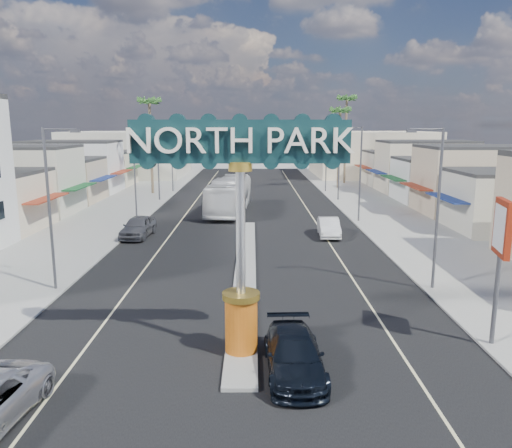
{
  "coord_description": "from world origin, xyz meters",
  "views": [
    {
      "loc": [
        0.47,
        -16.81,
        9.1
      ],
      "look_at": [
        0.65,
        10.34,
        3.72
      ],
      "focal_mm": 35.0,
      "sensor_mm": 36.0,
      "label": 1
    }
  ],
  "objects_px": {
    "gateway_sign": "(240,210)",
    "palm_right_mid": "(340,115)",
    "car_parked_left": "(138,227)",
    "bank_pylon_sign": "(502,236)",
    "streetlight_r_near": "(435,201)",
    "palm_right_far": "(347,104)",
    "streetlight_r_mid": "(359,169)",
    "streetlight_l_near": "(52,201)",
    "streetlight_l_mid": "(136,169)",
    "streetlight_r_far": "(325,155)",
    "palm_left_far": "(149,107)",
    "traffic_signal_left": "(173,166)",
    "car_parked_right": "(329,227)",
    "traffic_signal_right": "(324,166)",
    "suv_right": "(294,355)",
    "streetlight_l_far": "(173,155)",
    "city_bus": "(229,195)"
  },
  "relations": [
    {
      "from": "gateway_sign",
      "to": "suv_right",
      "type": "bearing_deg",
      "value": -38.72
    },
    {
      "from": "palm_right_mid",
      "to": "car_parked_right",
      "type": "height_order",
      "value": "palm_right_mid"
    },
    {
      "from": "streetlight_r_far",
      "to": "palm_left_far",
      "type": "bearing_deg",
      "value": -175.12
    },
    {
      "from": "gateway_sign",
      "to": "car_parked_left",
      "type": "height_order",
      "value": "gateway_sign"
    },
    {
      "from": "car_parked_left",
      "to": "bank_pylon_sign",
      "type": "relative_size",
      "value": 0.85
    },
    {
      "from": "car_parked_left",
      "to": "palm_right_far",
      "type": "bearing_deg",
      "value": 62.3
    },
    {
      "from": "streetlight_l_mid",
      "to": "car_parked_right",
      "type": "bearing_deg",
      "value": -19.84
    },
    {
      "from": "traffic_signal_left",
      "to": "palm_left_far",
      "type": "bearing_deg",
      "value": 122.43
    },
    {
      "from": "traffic_signal_left",
      "to": "palm_right_far",
      "type": "xyz_separation_m",
      "value": [
        24.18,
        18.01,
        8.11
      ]
    },
    {
      "from": "streetlight_r_far",
      "to": "car_parked_right",
      "type": "xyz_separation_m",
      "value": [
        -3.62,
        -28.22,
        -4.3
      ]
    },
    {
      "from": "streetlight_r_mid",
      "to": "city_bus",
      "type": "height_order",
      "value": "streetlight_r_mid"
    },
    {
      "from": "streetlight_l_mid",
      "to": "palm_right_far",
      "type": "relative_size",
      "value": 0.64
    },
    {
      "from": "city_bus",
      "to": "gateway_sign",
      "type": "bearing_deg",
      "value": -80.38
    },
    {
      "from": "streetlight_l_mid",
      "to": "streetlight_l_far",
      "type": "distance_m",
      "value": 22.0
    },
    {
      "from": "streetlight_l_mid",
      "to": "palm_left_far",
      "type": "relative_size",
      "value": 0.69
    },
    {
      "from": "streetlight_l_mid",
      "to": "streetlight_r_far",
      "type": "height_order",
      "value": "same"
    },
    {
      "from": "streetlight_l_near",
      "to": "bank_pylon_sign",
      "type": "xyz_separation_m",
      "value": [
        20.93,
        -7.3,
        -0.34
      ]
    },
    {
      "from": "streetlight_r_near",
      "to": "bank_pylon_sign",
      "type": "height_order",
      "value": "streetlight_r_near"
    },
    {
      "from": "streetlight_l_far",
      "to": "streetlight_r_mid",
      "type": "distance_m",
      "value": 30.32
    },
    {
      "from": "streetlight_l_far",
      "to": "streetlight_r_far",
      "type": "distance_m",
      "value": 20.87
    },
    {
      "from": "traffic_signal_left",
      "to": "palm_right_mid",
      "type": "relative_size",
      "value": 0.5
    },
    {
      "from": "traffic_signal_left",
      "to": "traffic_signal_right",
      "type": "relative_size",
      "value": 1.0
    },
    {
      "from": "car_parked_right",
      "to": "bank_pylon_sign",
      "type": "bearing_deg",
      "value": -77.13
    },
    {
      "from": "traffic_signal_left",
      "to": "city_bus",
      "type": "distance_m",
      "value": 11.38
    },
    {
      "from": "palm_right_far",
      "to": "suv_right",
      "type": "distance_m",
      "value": 64.05
    },
    {
      "from": "streetlight_r_far",
      "to": "car_parked_left",
      "type": "bearing_deg",
      "value": -124.34
    },
    {
      "from": "streetlight_l_far",
      "to": "car_parked_left",
      "type": "xyz_separation_m",
      "value": [
        1.43,
        -28.45,
        -4.19
      ]
    },
    {
      "from": "streetlight_r_near",
      "to": "palm_right_far",
      "type": "xyz_separation_m",
      "value": [
        4.57,
        52.0,
        7.32
      ]
    },
    {
      "from": "traffic_signal_right",
      "to": "car_parked_right",
      "type": "distance_m",
      "value": 20.66
    },
    {
      "from": "streetlight_r_near",
      "to": "car_parked_right",
      "type": "relative_size",
      "value": 1.93
    },
    {
      "from": "streetlight_r_near",
      "to": "palm_right_mid",
      "type": "bearing_deg",
      "value": 86.81
    },
    {
      "from": "gateway_sign",
      "to": "streetlight_l_mid",
      "type": "height_order",
      "value": "gateway_sign"
    },
    {
      "from": "traffic_signal_left",
      "to": "streetlight_l_mid",
      "type": "xyz_separation_m",
      "value": [
        -1.25,
        -13.99,
        0.79
      ]
    },
    {
      "from": "traffic_signal_right",
      "to": "streetlight_l_near",
      "type": "height_order",
      "value": "streetlight_l_near"
    },
    {
      "from": "streetlight_r_near",
      "to": "streetlight_r_far",
      "type": "distance_m",
      "value": 42.0
    },
    {
      "from": "gateway_sign",
      "to": "streetlight_r_far",
      "type": "height_order",
      "value": "gateway_sign"
    },
    {
      "from": "streetlight_l_mid",
      "to": "car_parked_right",
      "type": "xyz_separation_m",
      "value": [
        17.24,
        -6.22,
        -4.3
      ]
    },
    {
      "from": "streetlight_l_near",
      "to": "palm_right_far",
      "type": "distance_m",
      "value": 58.35
    },
    {
      "from": "streetlight_r_mid",
      "to": "streetlight_r_near",
      "type": "bearing_deg",
      "value": -90.0
    },
    {
      "from": "streetlight_l_mid",
      "to": "streetlight_r_near",
      "type": "bearing_deg",
      "value": -43.79
    },
    {
      "from": "traffic_signal_left",
      "to": "car_parked_right",
      "type": "height_order",
      "value": "traffic_signal_left"
    },
    {
      "from": "streetlight_r_far",
      "to": "palm_left_far",
      "type": "xyz_separation_m",
      "value": [
        -23.43,
        -2.0,
        6.43
      ]
    },
    {
      "from": "streetlight_l_far",
      "to": "car_parked_left",
      "type": "distance_m",
      "value": 28.79
    },
    {
      "from": "streetlight_l_near",
      "to": "streetlight_l_mid",
      "type": "bearing_deg",
      "value": 90.0
    },
    {
      "from": "palm_left_far",
      "to": "streetlight_l_near",
      "type": "bearing_deg",
      "value": -86.33
    },
    {
      "from": "streetlight_l_far",
      "to": "city_bus",
      "type": "xyz_separation_m",
      "value": [
        8.43,
        -16.49,
        -3.24
      ]
    },
    {
      "from": "traffic_signal_left",
      "to": "car_parked_left",
      "type": "relative_size",
      "value": 1.16
    },
    {
      "from": "palm_left_far",
      "to": "car_parked_left",
      "type": "relative_size",
      "value": 2.53
    },
    {
      "from": "gateway_sign",
      "to": "palm_right_mid",
      "type": "xyz_separation_m",
      "value": [
        13.0,
        54.02,
        4.67
      ]
    },
    {
      "from": "bank_pylon_sign",
      "to": "traffic_signal_right",
      "type": "bearing_deg",
      "value": 103.63
    }
  ]
}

